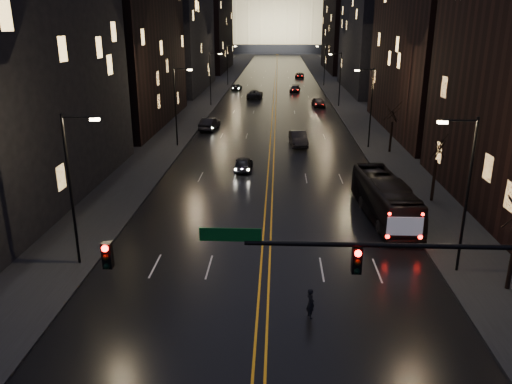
# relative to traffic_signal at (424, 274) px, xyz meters

# --- Properties ---
(road) EXTENTS (20.00, 320.00, 0.02)m
(road) POSITION_rel_traffic_signal_xyz_m (-5.91, 130.00, -5.09)
(road) COLOR black
(road) RESTS_ON ground
(sidewalk_left) EXTENTS (8.00, 320.00, 0.16)m
(sidewalk_left) POSITION_rel_traffic_signal_xyz_m (-19.91, 130.00, -5.02)
(sidewalk_left) COLOR black
(sidewalk_left) RESTS_ON ground
(sidewalk_right) EXTENTS (8.00, 320.00, 0.16)m
(sidewalk_right) POSITION_rel_traffic_signal_xyz_m (8.09, 130.00, -5.02)
(sidewalk_right) COLOR black
(sidewalk_right) RESTS_ON ground
(center_line) EXTENTS (0.62, 320.00, 0.01)m
(center_line) POSITION_rel_traffic_signal_xyz_m (-5.91, 130.00, -5.08)
(center_line) COLOR orange
(center_line) RESTS_ON road
(building_left_mid) EXTENTS (12.00, 30.00, 28.00)m
(building_left_mid) POSITION_rel_traffic_signal_xyz_m (-26.91, 54.00, 8.90)
(building_left_mid) COLOR black
(building_left_mid) RESTS_ON ground
(building_left_far) EXTENTS (12.00, 34.00, 20.00)m
(building_left_far) POSITION_rel_traffic_signal_xyz_m (-26.91, 92.00, 4.90)
(building_left_far) COLOR black
(building_left_far) RESTS_ON ground
(building_left_dist) EXTENTS (12.00, 40.00, 24.00)m
(building_left_dist) POSITION_rel_traffic_signal_xyz_m (-26.91, 140.00, 6.90)
(building_left_dist) COLOR black
(building_left_dist) RESTS_ON ground
(building_right_mid) EXTENTS (12.00, 34.00, 26.00)m
(building_right_mid) POSITION_rel_traffic_signal_xyz_m (15.09, 92.00, 7.90)
(building_right_mid) COLOR black
(building_right_mid) RESTS_ON ground
(building_right_dist) EXTENTS (12.00, 40.00, 22.00)m
(building_right_dist) POSITION_rel_traffic_signal_xyz_m (15.09, 140.00, 5.90)
(building_right_dist) COLOR black
(building_right_dist) RESTS_ON ground
(capitol) EXTENTS (90.00, 50.00, 58.50)m
(capitol) POSITION_rel_traffic_signal_xyz_m (-5.91, 250.00, 12.05)
(capitol) COLOR black
(capitol) RESTS_ON ground
(traffic_signal) EXTENTS (17.29, 0.45, 7.00)m
(traffic_signal) POSITION_rel_traffic_signal_xyz_m (0.00, 0.00, 0.00)
(traffic_signal) COLOR black
(traffic_signal) RESTS_ON ground
(streetlamp_right_near) EXTENTS (2.13, 0.25, 9.00)m
(streetlamp_right_near) POSITION_rel_traffic_signal_xyz_m (4.91, 10.00, -0.02)
(streetlamp_right_near) COLOR black
(streetlamp_right_near) RESTS_ON ground
(streetlamp_left_near) EXTENTS (2.13, 0.25, 9.00)m
(streetlamp_left_near) POSITION_rel_traffic_signal_xyz_m (-16.72, 10.00, -0.02)
(streetlamp_left_near) COLOR black
(streetlamp_left_near) RESTS_ON ground
(streetlamp_right_mid) EXTENTS (2.13, 0.25, 9.00)m
(streetlamp_right_mid) POSITION_rel_traffic_signal_xyz_m (4.91, 40.00, -0.02)
(streetlamp_right_mid) COLOR black
(streetlamp_right_mid) RESTS_ON ground
(streetlamp_left_mid) EXTENTS (2.13, 0.25, 9.00)m
(streetlamp_left_mid) POSITION_rel_traffic_signal_xyz_m (-16.72, 40.00, -0.02)
(streetlamp_left_mid) COLOR black
(streetlamp_left_mid) RESTS_ON ground
(streetlamp_right_far) EXTENTS (2.13, 0.25, 9.00)m
(streetlamp_right_far) POSITION_rel_traffic_signal_xyz_m (4.91, 70.00, -0.02)
(streetlamp_right_far) COLOR black
(streetlamp_right_far) RESTS_ON ground
(streetlamp_left_far) EXTENTS (2.13, 0.25, 9.00)m
(streetlamp_left_far) POSITION_rel_traffic_signal_xyz_m (-16.72, 70.00, -0.02)
(streetlamp_left_far) COLOR black
(streetlamp_left_far) RESTS_ON ground
(streetlamp_right_dist) EXTENTS (2.13, 0.25, 9.00)m
(streetlamp_right_dist) POSITION_rel_traffic_signal_xyz_m (4.91, 100.00, -0.02)
(streetlamp_right_dist) COLOR black
(streetlamp_right_dist) RESTS_ON ground
(streetlamp_left_dist) EXTENTS (2.13, 0.25, 9.00)m
(streetlamp_left_dist) POSITION_rel_traffic_signal_xyz_m (-16.72, 100.00, -0.02)
(streetlamp_left_dist) COLOR black
(streetlamp_left_dist) RESTS_ON ground
(tree_right_mid) EXTENTS (2.40, 2.40, 6.65)m
(tree_right_mid) POSITION_rel_traffic_signal_xyz_m (7.09, 22.00, -0.58)
(tree_right_mid) COLOR black
(tree_right_mid) RESTS_ON ground
(tree_right_far) EXTENTS (2.40, 2.40, 6.65)m
(tree_right_far) POSITION_rel_traffic_signal_xyz_m (7.09, 38.00, -0.58)
(tree_right_far) COLOR black
(tree_right_far) RESTS_ON ground
(bus) EXTENTS (3.36, 10.89, 2.99)m
(bus) POSITION_rel_traffic_signal_xyz_m (2.59, 18.46, -3.61)
(bus) COLOR black
(bus) RESTS_ON ground
(oncoming_car_a) EXTENTS (1.77, 4.06, 1.36)m
(oncoming_car_a) POSITION_rel_traffic_signal_xyz_m (-8.57, 30.40, -4.42)
(oncoming_car_a) COLOR black
(oncoming_car_a) RESTS_ON ground
(oncoming_car_b) EXTENTS (2.42, 5.21, 1.65)m
(oncoming_car_b) POSITION_rel_traffic_signal_xyz_m (-14.41, 49.59, -4.28)
(oncoming_car_b) COLOR black
(oncoming_car_b) RESTS_ON ground
(oncoming_car_c) EXTENTS (3.04, 5.88, 1.59)m
(oncoming_car_c) POSITION_rel_traffic_signal_xyz_m (-9.74, 79.70, -4.31)
(oncoming_car_c) COLOR black
(oncoming_car_c) RESTS_ON ground
(oncoming_car_d) EXTENTS (2.20, 4.75, 1.34)m
(oncoming_car_d) POSITION_rel_traffic_signal_xyz_m (-14.19, 91.47, -4.43)
(oncoming_car_d) COLOR black
(oncoming_car_d) RESTS_ON ground
(receding_car_a) EXTENTS (2.22, 5.20, 1.67)m
(receding_car_a) POSITION_rel_traffic_signal_xyz_m (-2.87, 41.04, -4.27)
(receding_car_a) COLOR black
(receding_car_a) RESTS_ON ground
(receding_car_b) EXTENTS (2.35, 4.86, 1.60)m
(receding_car_b) POSITION_rel_traffic_signal_xyz_m (1.59, 69.67, -4.30)
(receding_car_b) COLOR black
(receding_car_b) RESTS_ON ground
(receding_car_c) EXTENTS (2.52, 4.88, 1.35)m
(receding_car_c) POSITION_rel_traffic_signal_xyz_m (-1.83, 88.88, -4.43)
(receding_car_c) COLOR black
(receding_car_c) RESTS_ON ground
(receding_car_d) EXTENTS (2.47, 4.97, 1.36)m
(receding_car_d) POSITION_rel_traffic_signal_xyz_m (0.23, 117.47, -4.43)
(receding_car_d) COLOR black
(receding_car_d) RESTS_ON ground
(pedestrian_a) EXTENTS (0.57, 0.67, 1.55)m
(pedestrian_a) POSITION_rel_traffic_signal_xyz_m (-3.59, 5.00, -4.33)
(pedestrian_a) COLOR black
(pedestrian_a) RESTS_ON ground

